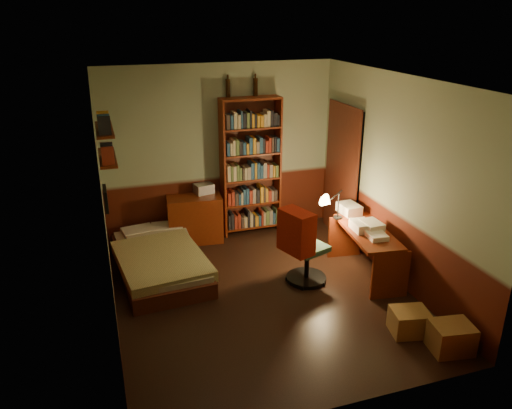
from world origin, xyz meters
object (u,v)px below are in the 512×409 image
object	(u,v)px
desk_lamp	(339,198)
cardboard_box_a	(451,338)
bookshelf	(251,167)
office_chair	(308,246)
mini_stereo	(204,188)
cardboard_box_b	(409,322)
desk	(366,253)
dresser	(195,219)
bed	(159,253)

from	to	relation	value
desk_lamp	cardboard_box_a	xyz separation A→B (m)	(0.24, -2.16, -0.79)
bookshelf	office_chair	world-z (taller)	bookshelf
mini_stereo	cardboard_box_b	bearing A→B (deg)	-77.14
desk	cardboard_box_a	world-z (taller)	desk
desk_lamp	office_chair	distance (m)	0.84
bookshelf	cardboard_box_a	world-z (taller)	bookshelf
dresser	desk_lamp	world-z (taller)	desk_lamp
office_chair	cardboard_box_b	world-z (taller)	office_chair
desk	mini_stereo	bearing A→B (deg)	140.06
dresser	cardboard_box_b	bearing A→B (deg)	-54.19
bookshelf	desk	bearing A→B (deg)	-61.88
mini_stereo	desk_lamp	distance (m)	2.07
desk_lamp	office_chair	xyz separation A→B (m)	(-0.60, -0.38, -0.45)
desk	office_chair	xyz separation A→B (m)	(-0.79, 0.11, 0.17)
office_chair	bookshelf	bearing A→B (deg)	78.01
dresser	bookshelf	distance (m)	1.15
bookshelf	cardboard_box_b	world-z (taller)	bookshelf
mini_stereo	cardboard_box_a	distance (m)	4.00
mini_stereo	desk_lamp	xyz separation A→B (m)	(1.55, -1.37, 0.16)
bed	bookshelf	distance (m)	1.95
dresser	bookshelf	xyz separation A→B (m)	(0.91, 0.08, 0.70)
dresser	bookshelf	size ratio (longest dim) A/B	0.38
office_chair	cardboard_box_a	size ratio (longest dim) A/B	2.39
mini_stereo	office_chair	world-z (taller)	office_chair
desk_lamp	cardboard_box_a	distance (m)	2.31
office_chair	cardboard_box_a	world-z (taller)	office_chair
dresser	cardboard_box_a	xyz separation A→B (m)	(1.96, -3.41, -0.20)
bookshelf	cardboard_box_a	bearing A→B (deg)	-73.93
desk	cardboard_box_a	size ratio (longest dim) A/B	2.95
office_chair	cardboard_box_b	size ratio (longest dim) A/B	2.53
dresser	bookshelf	world-z (taller)	bookshelf
dresser	cardboard_box_a	distance (m)	3.93
dresser	cardboard_box_a	bearing A→B (deg)	-54.17
desk_lamp	cardboard_box_b	size ratio (longest dim) A/B	1.52
desk	office_chair	size ratio (longest dim) A/B	1.24
bed	desk	size ratio (longest dim) A/B	1.55
cardboard_box_a	mini_stereo	bearing A→B (deg)	116.79
cardboard_box_a	cardboard_box_b	bearing A→B (deg)	120.13
dresser	desk	world-z (taller)	dresser
office_chair	dresser	bearing A→B (deg)	105.48
mini_stereo	desk_lamp	bearing A→B (deg)	-55.10
cardboard_box_b	desk_lamp	bearing A→B (deg)	90.23
dresser	mini_stereo	size ratio (longest dim) A/B	2.98
cardboard_box_b	desk	bearing A→B (deg)	82.07
bookshelf	cardboard_box_a	size ratio (longest dim) A/B	5.15
bed	cardboard_box_a	bearing A→B (deg)	-48.84
desk_lamp	cardboard_box_b	xyz separation A→B (m)	(0.01, -1.76, -0.81)
cardboard_box_a	cardboard_box_b	world-z (taller)	cardboard_box_a
desk	bed	bearing A→B (deg)	166.96
bed	office_chair	xyz separation A→B (m)	(1.77, -0.83, 0.21)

